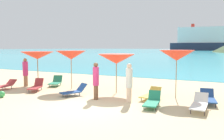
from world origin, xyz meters
TOP-DOWN VIEW (x-y plane):
  - ground_plane at (0.00, 10.00)m, footprint 50.00×100.00m
  - ocean_water at (0.00, 230.26)m, footprint 650.00×440.00m
  - umbrella_0 at (-6.27, 3.71)m, footprint 2.20×2.20m
  - umbrella_1 at (-3.16, 3.33)m, footprint 1.97×1.97m
  - umbrella_2 at (-0.18, 3.46)m, footprint 2.14×2.14m
  - umbrella_3 at (3.06, 3.57)m, footprint 1.86×1.86m
  - lounge_chair_0 at (-4.66, 1.91)m, footprint 1.08×1.51m
  - lounge_chair_1 at (-6.74, 1.51)m, footprint 0.80×1.53m
  - lounge_chair_2 at (4.38, 1.68)m, footprint 0.58×1.67m
  - lounge_chair_4 at (-4.83, 3.83)m, footprint 1.09×1.46m
  - lounge_chair_5 at (2.03, 2.77)m, footprint 0.77×1.47m
  - lounge_chair_6 at (4.59, 3.06)m, footprint 0.85×1.55m
  - lounge_chair_7 at (2.51, 1.43)m, footprint 0.72×1.52m
  - lounge_chair_8 at (-1.83, 1.77)m, footprint 1.08×1.50m
  - beachgoer_0 at (-0.35, 1.53)m, footprint 0.29×0.29m
  - beachgoer_1 at (1.31, 1.72)m, footprint 0.31×0.31m
  - beachgoer_2 at (-6.44, 2.79)m, footprint 0.33×0.33m
  - beach_ball at (-4.90, -0.22)m, footprint 0.33×0.33m
  - cruise_ship at (-17.54, 208.06)m, footprint 50.72×14.25m

SIDE VIEW (x-z plane):
  - ground_plane at x=0.00m, z-range -0.30..0.00m
  - ocean_water at x=0.00m, z-range 0.00..0.02m
  - beach_ball at x=-4.90m, z-range 0.00..0.33m
  - lounge_chair_7 at x=2.51m, z-range -0.06..0.54m
  - lounge_chair_5 at x=2.03m, z-range -0.03..0.51m
  - lounge_chair_1 at x=-6.74m, z-range -0.01..0.52m
  - lounge_chair_6 at x=4.59m, z-range -0.04..0.56m
  - lounge_chair_8 at x=-1.83m, z-range -0.04..0.57m
  - lounge_chair_4 at x=-4.83m, z-range -0.05..0.59m
  - lounge_chair_0 at x=-4.66m, z-range -0.06..0.62m
  - lounge_chair_2 at x=4.38m, z-range -0.03..0.59m
  - beachgoer_1 at x=1.31m, z-range 0.07..1.87m
  - beachgoer_0 at x=-0.35m, z-range 0.07..1.89m
  - beachgoer_2 at x=-6.44m, z-range 0.06..1.90m
  - umbrella_2 at x=-0.18m, z-range 0.82..2.99m
  - umbrella_0 at x=-6.27m, z-range 0.87..3.13m
  - umbrella_1 at x=-3.16m, z-range 0.91..3.25m
  - umbrella_3 at x=3.06m, z-range 0.94..3.35m
  - cruise_ship at x=-17.54m, z-range -2.59..20.69m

